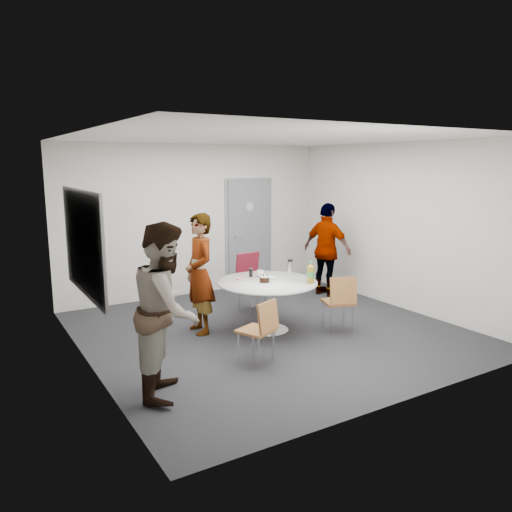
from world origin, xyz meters
TOP-DOWN VIEW (x-y plane):
  - floor at (0.00, 0.00)m, footprint 5.00×5.00m
  - ceiling at (0.00, 0.00)m, footprint 5.00×5.00m
  - wall_back at (0.00, 2.50)m, footprint 5.00×0.00m
  - wall_left at (-2.50, 0.00)m, footprint 0.00×5.00m
  - wall_right at (2.50, 0.00)m, footprint 0.00×5.00m
  - wall_front at (0.00, -2.50)m, footprint 5.00×0.00m
  - door at (1.10, 2.48)m, footprint 1.02×0.17m
  - whiteboard at (-2.46, 0.20)m, footprint 0.04×1.90m
  - table at (-0.01, 0.01)m, footprint 1.40×1.40m
  - chair_near_left at (-0.73, -0.94)m, footprint 0.49×0.51m
  - chair_near_right at (0.80, -0.57)m, footprint 0.51×0.53m
  - chair_far at (0.29, 1.01)m, footprint 0.49×0.52m
  - person_main at (-0.87, 0.48)m, footprint 0.44×0.64m
  - person_left at (-1.95, -1.08)m, footprint 1.02×1.09m
  - person_right at (1.95, 1.14)m, footprint 0.66×1.05m

SIDE VIEW (x-z plane):
  - floor at x=0.00m, z-range 0.00..0.00m
  - chair_near_left at x=-0.73m, z-range 0.08..0.86m
  - chair_near_right at x=0.80m, z-range 0.09..0.92m
  - chair_far at x=0.29m, z-range 0.11..1.05m
  - table at x=-0.01m, z-range 0.11..1.15m
  - person_right at x=1.95m, z-range 0.00..1.67m
  - person_main at x=-0.87m, z-range 0.00..1.69m
  - person_left at x=-1.95m, z-range 0.00..1.80m
  - door at x=1.10m, z-range -0.03..2.09m
  - wall_back at x=0.00m, z-range -1.15..3.85m
  - wall_left at x=-2.50m, z-range -1.15..3.85m
  - wall_right at x=2.50m, z-range -1.15..3.85m
  - wall_front at x=0.00m, z-range -1.15..3.85m
  - whiteboard at x=-2.46m, z-range 0.82..2.08m
  - ceiling at x=0.00m, z-range 2.70..2.70m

